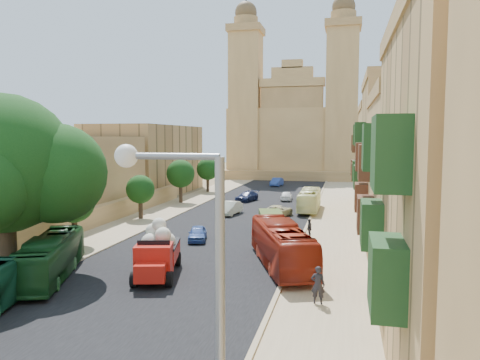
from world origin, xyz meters
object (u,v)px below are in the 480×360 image
at_px(bus_red_east, 282,245).
at_px(pedestrian_a, 318,285).
at_px(street_tree_a, 74,202).
at_px(streetlamp, 195,308).
at_px(church, 295,131).
at_px(bus_cream_east, 309,200).
at_px(car_cream, 278,211).
at_px(street_tree_c, 181,174).
at_px(car_dkblue, 247,196).
at_px(ficus_tree, 5,168).
at_px(red_truck, 157,251).
at_px(car_white_b, 287,196).
at_px(pedestrian_c, 309,228).
at_px(bus_green_north, 50,257).
at_px(street_tree_b, 140,190).
at_px(olive_pickup, 271,223).
at_px(street_tree_d, 208,169).
at_px(car_blue_a, 197,233).
at_px(car_white_a, 230,208).
at_px(car_blue_b, 277,182).

distance_m(bus_red_east, pedestrian_a, 6.85).
xyz_separation_m(street_tree_a, streetlamp, (17.72, -24.00, 1.85)).
xyz_separation_m(church, bus_cream_east, (6.50, -45.72, -8.28)).
bearing_deg(car_cream, street_tree_c, -15.42).
bearing_deg(church, car_dkblue, -92.95).
height_order(church, bus_red_east, church).
distance_m(ficus_tree, red_truck, 10.32).
bearing_deg(car_white_b, pedestrian_c, 98.50).
xyz_separation_m(bus_green_north, pedestrian_a, (15.67, -0.77, -0.31)).
relative_size(ficus_tree, pedestrian_c, 6.81).
bearing_deg(pedestrian_a, bus_cream_east, -80.92).
xyz_separation_m(street_tree_b, car_dkblue, (7.96, 15.12, -2.37)).
distance_m(olive_pickup, bus_red_east, 10.90).
height_order(car_cream, car_dkblue, car_dkblue).
relative_size(bus_green_north, car_dkblue, 2.10).
relative_size(street_tree_d, car_blue_a, 1.48).
bearing_deg(car_cream, church, -71.20).
bearing_deg(bus_cream_east, church, -81.94).
distance_m(ficus_tree, car_white_a, 26.22).
xyz_separation_m(street_tree_c, pedestrian_a, (19.17, -32.92, -2.71)).
bearing_deg(street_tree_b, car_blue_b, 75.41).
bearing_deg(car_white_b, red_truck, 81.17).
distance_m(car_blue_a, car_white_a, 12.93).
bearing_deg(bus_cream_east, street_tree_a, 51.67).
bearing_deg(church, pedestrian_a, -83.08).
relative_size(ficus_tree, streetlamp, 1.33).
bearing_deg(church, street_tree_c, -103.21).
distance_m(street_tree_d, car_blue_a, 33.84).
distance_m(street_tree_c, car_dkblue, 9.08).
relative_size(red_truck, car_blue_b, 1.45).
bearing_deg(red_truck, street_tree_c, 107.37).
distance_m(church, street_tree_a, 67.64).
relative_size(ficus_tree, street_tree_a, 2.19).
bearing_deg(car_white_b, car_blue_a, 77.73).
distance_m(ficus_tree, bus_red_east, 17.53).
height_order(car_dkblue, pedestrian_c, pedestrian_c).
xyz_separation_m(street_tree_c, street_tree_d, (0.00, 12.00, -0.23)).
xyz_separation_m(street_tree_c, pedestrian_c, (17.59, -17.55, -2.88)).
relative_size(car_cream, pedestrian_c, 2.80).
height_order(street_tree_a, bus_red_east, street_tree_a).
height_order(street_tree_c, red_truck, street_tree_c).
bearing_deg(pedestrian_c, car_cream, -145.32).
bearing_deg(pedestrian_a, street_tree_d, -62.93).
height_order(ficus_tree, olive_pickup, ficus_tree).
height_order(ficus_tree, street_tree_c, ficus_tree).
relative_size(church, car_white_b, 10.00).
xyz_separation_m(car_dkblue, pedestrian_c, (9.63, -20.67, 0.17)).
height_order(streetlamp, car_white_b, streetlamp).
height_order(streetlamp, olive_pickup, streetlamp).
height_order(ficus_tree, pedestrian_c, ficus_tree).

